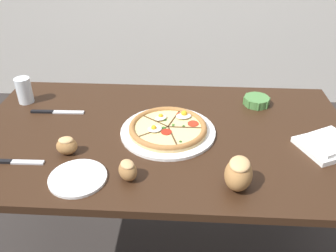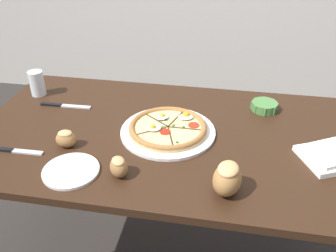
{
  "view_description": "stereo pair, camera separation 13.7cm",
  "coord_description": "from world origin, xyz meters",
  "px_view_note": "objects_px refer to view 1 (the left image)",
  "views": [
    {
      "loc": [
        0.09,
        -1.15,
        1.49
      ],
      "look_at": [
        0.02,
        0.0,
        0.76
      ],
      "focal_mm": 38.0,
      "sensor_mm": 36.0,
      "label": 1
    },
    {
      "loc": [
        0.22,
        -1.14,
        1.49
      ],
      "look_at": [
        0.02,
        0.0,
        0.76
      ],
      "focal_mm": 38.0,
      "sensor_mm": 36.0,
      "label": 2
    }
  ],
  "objects_px": {
    "knife_spare": "(15,162)",
    "dining_table": "(163,152)",
    "bread_piece_near": "(128,170)",
    "knife_main": "(57,112)",
    "ramekin_bowl": "(257,101)",
    "bread_piece_far": "(239,173)",
    "water_glass": "(24,92)",
    "pizza": "(168,128)",
    "side_saucer": "(78,178)",
    "bread_piece_mid": "(67,145)",
    "napkin_folded": "(329,144)"
  },
  "relations": [
    {
      "from": "bread_piece_mid",
      "to": "water_glass",
      "type": "height_order",
      "value": "water_glass"
    },
    {
      "from": "knife_spare",
      "to": "dining_table",
      "type": "bearing_deg",
      "value": 22.65
    },
    {
      "from": "dining_table",
      "to": "ramekin_bowl",
      "type": "xyz_separation_m",
      "value": [
        0.4,
        0.25,
        0.11
      ]
    },
    {
      "from": "bread_piece_far",
      "to": "dining_table",
      "type": "bearing_deg",
      "value": 131.09
    },
    {
      "from": "dining_table",
      "to": "side_saucer",
      "type": "xyz_separation_m",
      "value": [
        -0.25,
        -0.29,
        0.1
      ]
    },
    {
      "from": "ramekin_bowl",
      "to": "bread_piece_far",
      "type": "distance_m",
      "value": 0.56
    },
    {
      "from": "pizza",
      "to": "knife_spare",
      "type": "bearing_deg",
      "value": -156.75
    },
    {
      "from": "ramekin_bowl",
      "to": "bread_piece_far",
      "type": "bearing_deg",
      "value": -104.55
    },
    {
      "from": "water_glass",
      "to": "knife_main",
      "type": "bearing_deg",
      "value": -28.04
    },
    {
      "from": "napkin_folded",
      "to": "knife_spare",
      "type": "relative_size",
      "value": 1.29
    },
    {
      "from": "knife_main",
      "to": "side_saucer",
      "type": "distance_m",
      "value": 0.47
    },
    {
      "from": "bread_piece_near",
      "to": "knife_spare",
      "type": "bearing_deg",
      "value": 171.73
    },
    {
      "from": "bread_piece_near",
      "to": "bread_piece_mid",
      "type": "xyz_separation_m",
      "value": [
        -0.24,
        0.12,
        -0.0
      ]
    },
    {
      "from": "bread_piece_far",
      "to": "knife_spare",
      "type": "bearing_deg",
      "value": 174.2
    },
    {
      "from": "knife_spare",
      "to": "side_saucer",
      "type": "bearing_deg",
      "value": -17.9
    },
    {
      "from": "bread_piece_far",
      "to": "water_glass",
      "type": "relative_size",
      "value": 1.14
    },
    {
      "from": "ramekin_bowl",
      "to": "side_saucer",
      "type": "relative_size",
      "value": 0.62
    },
    {
      "from": "water_glass",
      "to": "side_saucer",
      "type": "bearing_deg",
      "value": -53.57
    },
    {
      "from": "dining_table",
      "to": "knife_spare",
      "type": "xyz_separation_m",
      "value": [
        -0.49,
        -0.22,
        0.1
      ]
    },
    {
      "from": "bread_piece_far",
      "to": "knife_main",
      "type": "xyz_separation_m",
      "value": [
        -0.72,
        0.42,
        -0.05
      ]
    },
    {
      "from": "water_glass",
      "to": "side_saucer",
      "type": "xyz_separation_m",
      "value": [
        0.37,
        -0.51,
        -0.05
      ]
    },
    {
      "from": "napkin_folded",
      "to": "water_glass",
      "type": "distance_m",
      "value": 1.27
    },
    {
      "from": "knife_spare",
      "to": "water_glass",
      "type": "height_order",
      "value": "water_glass"
    },
    {
      "from": "pizza",
      "to": "side_saucer",
      "type": "bearing_deg",
      "value": -133.31
    },
    {
      "from": "pizza",
      "to": "napkin_folded",
      "type": "xyz_separation_m",
      "value": [
        0.59,
        -0.07,
        -0.0
      ]
    },
    {
      "from": "pizza",
      "to": "ramekin_bowl",
      "type": "bearing_deg",
      "value": 33.3
    },
    {
      "from": "ramekin_bowl",
      "to": "side_saucer",
      "type": "bearing_deg",
      "value": -140.39
    },
    {
      "from": "dining_table",
      "to": "ramekin_bowl",
      "type": "relative_size",
      "value": 12.56
    },
    {
      "from": "knife_main",
      "to": "water_glass",
      "type": "relative_size",
      "value": 1.98
    },
    {
      "from": "knife_main",
      "to": "water_glass",
      "type": "height_order",
      "value": "water_glass"
    },
    {
      "from": "bread_piece_mid",
      "to": "water_glass",
      "type": "bearing_deg",
      "value": 129.05
    },
    {
      "from": "napkin_folded",
      "to": "water_glass",
      "type": "height_order",
      "value": "water_glass"
    },
    {
      "from": "bread_piece_near",
      "to": "water_glass",
      "type": "relative_size",
      "value": 0.82
    },
    {
      "from": "water_glass",
      "to": "bread_piece_far",
      "type": "bearing_deg",
      "value": -30.0
    },
    {
      "from": "pizza",
      "to": "side_saucer",
      "type": "height_order",
      "value": "pizza"
    },
    {
      "from": "dining_table",
      "to": "water_glass",
      "type": "relative_size",
      "value": 12.86
    },
    {
      "from": "bread_piece_far",
      "to": "knife_main",
      "type": "distance_m",
      "value": 0.83
    },
    {
      "from": "side_saucer",
      "to": "knife_spare",
      "type": "bearing_deg",
      "value": 163.34
    },
    {
      "from": "bread_piece_near",
      "to": "bread_piece_far",
      "type": "height_order",
      "value": "bread_piece_far"
    },
    {
      "from": "bread_piece_near",
      "to": "knife_main",
      "type": "relative_size",
      "value": 0.41
    },
    {
      "from": "bread_piece_near",
      "to": "knife_main",
      "type": "xyz_separation_m",
      "value": [
        -0.37,
        0.4,
        -0.03
      ]
    },
    {
      "from": "bread_piece_mid",
      "to": "bread_piece_near",
      "type": "bearing_deg",
      "value": -27.46
    },
    {
      "from": "ramekin_bowl",
      "to": "knife_main",
      "type": "distance_m",
      "value": 0.87
    },
    {
      "from": "ramekin_bowl",
      "to": "water_glass",
      "type": "xyz_separation_m",
      "value": [
        -1.02,
        -0.03,
        0.03
      ]
    },
    {
      "from": "bread_piece_near",
      "to": "bread_piece_mid",
      "type": "bearing_deg",
      "value": 152.54
    },
    {
      "from": "water_glass",
      "to": "bread_piece_near",
      "type": "bearing_deg",
      "value": -42.59
    },
    {
      "from": "bread_piece_near",
      "to": "bread_piece_far",
      "type": "relative_size",
      "value": 0.71
    },
    {
      "from": "bread_piece_mid",
      "to": "knife_main",
      "type": "relative_size",
      "value": 0.36
    },
    {
      "from": "bread_piece_mid",
      "to": "knife_spare",
      "type": "bearing_deg",
      "value": -158.86
    },
    {
      "from": "dining_table",
      "to": "bread_piece_far",
      "type": "height_order",
      "value": "bread_piece_far"
    }
  ]
}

